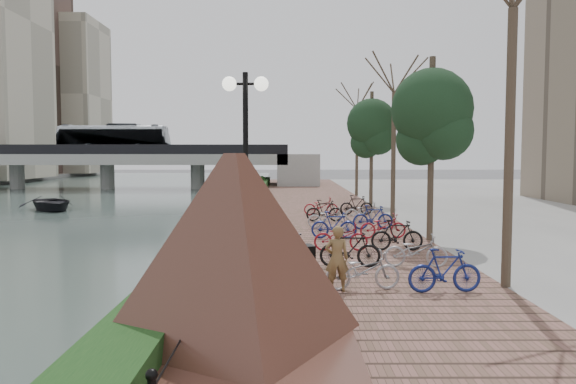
{
  "coord_description": "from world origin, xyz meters",
  "views": [
    {
      "loc": [
        2.86,
        -10.93,
        3.62
      ],
      "look_at": [
        2.93,
        12.3,
        2.0
      ],
      "focal_mm": 35.0,
      "sensor_mm": 36.0,
      "label": 1
    }
  ],
  "objects_px": {
    "motorcycle": "(300,258)",
    "lamppost": "(246,135)",
    "boat": "(51,203)",
    "pedestrian": "(337,259)",
    "granite_monument": "(235,251)"
  },
  "relations": [
    {
      "from": "lamppost",
      "to": "motorcycle",
      "type": "distance_m",
      "value": 3.5
    },
    {
      "from": "boat",
      "to": "pedestrian",
      "type": "bearing_deg",
      "value": -88.92
    },
    {
      "from": "motorcycle",
      "to": "pedestrian",
      "type": "relative_size",
      "value": 1.13
    },
    {
      "from": "lamppost",
      "to": "pedestrian",
      "type": "relative_size",
      "value": 3.27
    },
    {
      "from": "granite_monument",
      "to": "lamppost",
      "type": "xyz_separation_m",
      "value": [
        -0.09,
        3.69,
        1.94
      ]
    },
    {
      "from": "lamppost",
      "to": "motorcycle",
      "type": "bearing_deg",
      "value": 46.81
    },
    {
      "from": "motorcycle",
      "to": "lamppost",
      "type": "bearing_deg",
      "value": -149.02
    },
    {
      "from": "boat",
      "to": "lamppost",
      "type": "bearing_deg",
      "value": -92.59
    },
    {
      "from": "lamppost",
      "to": "boat",
      "type": "relative_size",
      "value": 1.07
    },
    {
      "from": "granite_monument",
      "to": "lamppost",
      "type": "bearing_deg",
      "value": 91.43
    },
    {
      "from": "lamppost",
      "to": "pedestrian",
      "type": "bearing_deg",
      "value": 2.19
    },
    {
      "from": "lamppost",
      "to": "pedestrian",
      "type": "distance_m",
      "value": 3.44
    },
    {
      "from": "granite_monument",
      "to": "lamppost",
      "type": "height_order",
      "value": "lamppost"
    },
    {
      "from": "pedestrian",
      "to": "boat",
      "type": "bearing_deg",
      "value": -59.08
    },
    {
      "from": "motorcycle",
      "to": "pedestrian",
      "type": "height_order",
      "value": "pedestrian"
    }
  ]
}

